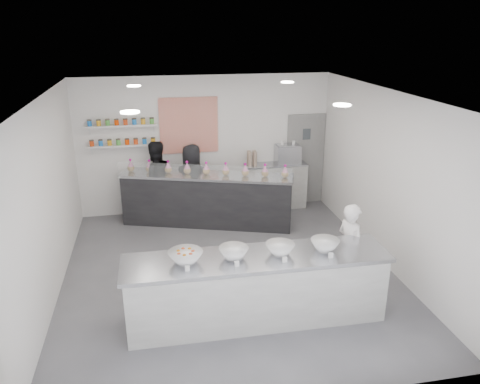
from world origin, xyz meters
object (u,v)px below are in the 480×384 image
Objects in this scene: espresso_machine at (288,154)px; staff_left at (156,181)px; woman_prep at (350,248)px; prep_counter at (257,288)px; espresso_ledge at (275,186)px; staff_right at (192,182)px; back_bar at (207,200)px.

staff_left reaches higher than espresso_machine.
woman_prep reaches higher than espresso_machine.
prep_counter is 2.63× the size of espresso_ledge.
staff_left reaches higher than staff_right.
woman_prep is at bearing 140.36° from staff_right.
espresso_machine is at bearing 37.43° from back_bar.
staff_left is at bearing 9.59° from staff_right.
woman_prep is at bearing -39.84° from back_bar.
espresso_machine is at bearing 0.00° from espresso_ledge.
woman_prep reaches higher than prep_counter.
staff_right is at bearing 98.26° from prep_counter.
staff_right reaches higher than espresso_machine.
woman_prep is at bearing -86.73° from espresso_ledge.
staff_right reaches higher than espresso_ledge.
prep_counter is at bearing 115.84° from staff_right.
back_bar is at bearing -158.18° from espresso_ledge.
espresso_ledge is 2.70m from staff_left.
prep_counter is at bearing -67.38° from back_bar.
staff_right is at bearing -171.24° from espresso_ledge.
back_bar is at bearing 141.74° from staff_left.
staff_left is at bearing -176.50° from espresso_machine.
espresso_machine is at bearing -18.26° from woman_prep.
prep_counter is 1.69m from woman_prep.
espresso_ledge reaches higher than prep_counter.
espresso_ledge is 0.77m from espresso_machine.
woman_prep reaches higher than espresso_ledge.
espresso_machine is 0.33× the size of staff_right.
prep_counter is at bearing 94.72° from staff_left.
espresso_ledge is 2.58× the size of espresso_machine.
staff_left reaches higher than back_bar.
espresso_ledge is at bearing 72.05° from prep_counter.
prep_counter is 2.24× the size of staff_right.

